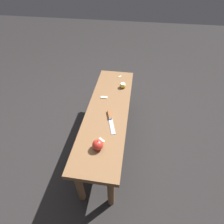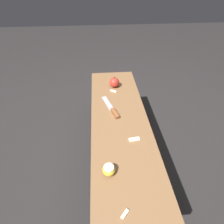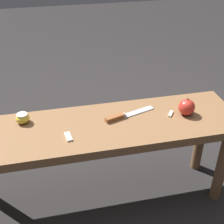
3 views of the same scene
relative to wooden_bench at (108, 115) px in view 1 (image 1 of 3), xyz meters
The scene contains 8 objects.
ground_plane 0.39m from the wooden_bench, ahead, with size 8.00×8.00×0.00m, color black.
wooden_bench is the anchor object (origin of this frame).
knife 0.13m from the wooden_bench, 20.50° to the left, with size 0.25×0.10×0.02m.
apple_whole 0.41m from the wooden_bench, ahead, with size 0.08×0.08×0.09m.
apple_cut 0.36m from the wooden_bench, 164.79° to the left, with size 0.06×0.06×0.04m.
apple_slice_near_knife 0.53m from the wooden_bench, behind, with size 0.04×0.04×0.01m.
apple_slice_center 0.18m from the wooden_bench, 158.52° to the right, with size 0.03×0.06×0.01m.
apple_slice_near_bowl 0.33m from the wooden_bench, ahead, with size 0.04×0.05×0.01m.
Camera 1 is at (1.06, 0.20, 1.47)m, focal length 28.00 mm.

